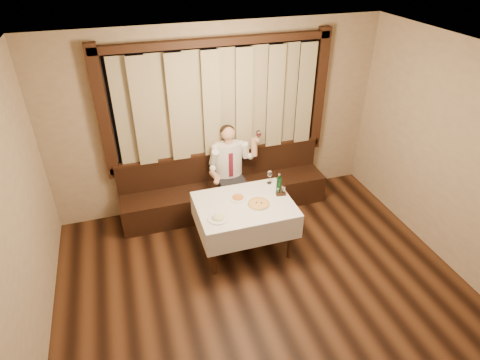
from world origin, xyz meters
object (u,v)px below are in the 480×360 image
object	(u,v)px
pasta_cream	(218,216)
cruet_caddy	(281,192)
pasta_red	(238,196)
dining_table	(245,210)
pizza	(259,204)
banquette	(224,191)
seated_man	(230,164)
green_bottle	(279,186)

from	to	relation	value
pasta_cream	cruet_caddy	world-z (taller)	cruet_caddy
pasta_red	cruet_caddy	distance (m)	0.59
dining_table	pasta_red	bearing A→B (deg)	109.76
pizza	pasta_cream	distance (m)	0.60
banquette	dining_table	size ratio (longest dim) A/B	2.52
pasta_red	seated_man	xyz separation A→B (m)	(0.13, 0.80, 0.03)
dining_table	seated_man	distance (m)	0.95
banquette	pizza	bearing A→B (deg)	-81.29
green_bottle	pasta_cream	bearing A→B (deg)	-162.60
dining_table	green_bottle	xyz separation A→B (m)	(0.51, 0.07, 0.24)
pasta_cream	cruet_caddy	distance (m)	0.98
green_bottle	dining_table	bearing A→B (deg)	-171.66
green_bottle	seated_man	xyz separation A→B (m)	(-0.43, 0.86, -0.07)
pasta_cream	seated_man	distance (m)	1.25
pizza	seated_man	bearing A→B (deg)	95.11
pizza	cruet_caddy	world-z (taller)	cruet_caddy
dining_table	pasta_cream	bearing A→B (deg)	-152.64
dining_table	cruet_caddy	size ratio (longest dim) A/B	9.00
green_bottle	seated_man	world-z (taller)	seated_man
pizza	pasta_cream	world-z (taller)	pasta_cream
cruet_caddy	seated_man	distance (m)	1.00
banquette	pasta_cream	xyz separation A→B (m)	(-0.41, -1.24, 0.48)
pizza	pasta_red	world-z (taller)	pasta_red
pizza	pasta_cream	xyz separation A→B (m)	(-0.58, -0.14, 0.02)
cruet_caddy	pasta_red	bearing A→B (deg)	-179.56
cruet_caddy	seated_man	size ratio (longest dim) A/B	0.10
pizza	dining_table	bearing A→B (deg)	155.07
banquette	seated_man	distance (m)	0.53
banquette	green_bottle	size ratio (longest dim) A/B	10.17
pasta_cream	green_bottle	distance (m)	0.97
pasta_cream	seated_man	xyz separation A→B (m)	(0.49, 1.15, 0.03)
dining_table	seated_man	xyz separation A→B (m)	(0.08, 0.93, 0.17)
pizza	cruet_caddy	bearing A→B (deg)	18.46
pasta_red	pasta_cream	world-z (taller)	pasta_cream
banquette	pizza	world-z (taller)	banquette
cruet_caddy	pasta_cream	bearing A→B (deg)	-155.02
pasta_cream	green_bottle	world-z (taller)	green_bottle
banquette	seated_man	xyz separation A→B (m)	(0.08, -0.09, 0.51)
dining_table	pasta_red	size ratio (longest dim) A/B	5.18
dining_table	seated_man	bearing A→B (deg)	85.21
banquette	pasta_red	distance (m)	1.01
dining_table	pasta_red	xyz separation A→B (m)	(-0.05, 0.14, 0.14)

